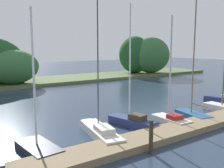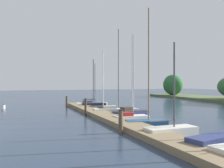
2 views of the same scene
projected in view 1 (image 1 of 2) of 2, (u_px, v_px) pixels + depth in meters
name	position (u px, v px, depth m)	size (l,w,h in m)	color
dock_pier	(188.00, 127.00, 15.07)	(28.72, 1.80, 0.35)	#847051
far_shore	(47.00, 64.00, 34.50)	(61.03, 8.15, 6.66)	#56663D
sailboat_2	(37.00, 146.00, 11.83)	(1.51, 2.92, 6.57)	#232833
sailboat_3	(100.00, 130.00, 14.01)	(1.81, 4.55, 8.22)	silver
sailboat_4	(131.00, 120.00, 15.73)	(1.58, 3.44, 7.36)	navy
sailboat_5	(170.00, 118.00, 16.24)	(1.15, 2.83, 6.74)	silver
sailboat_6	(192.00, 112.00, 17.62)	(1.58, 3.03, 8.18)	#285684
sailboat_7	(223.00, 107.00, 19.33)	(1.11, 3.22, 5.27)	silver
mooring_piling_1	(151.00, 137.00, 11.69)	(0.22, 0.22, 1.55)	#3D3323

